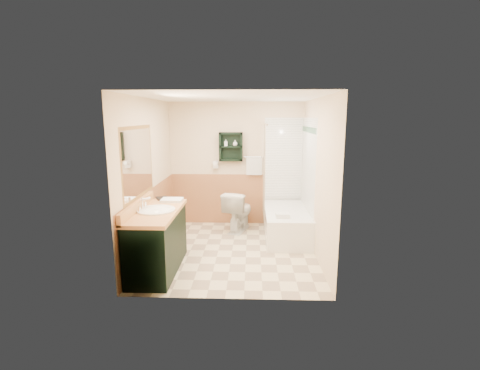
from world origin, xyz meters
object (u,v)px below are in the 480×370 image
at_px(wall_shelf, 231,147).
at_px(vanity_book, 156,192).
at_px(vanity, 157,241).
at_px(soap_bottle_a, 226,144).
at_px(hair_dryer, 216,165).
at_px(bathtub, 286,224).
at_px(toilet, 239,211).
at_px(soap_bottle_b, 235,144).

bearing_deg(wall_shelf, vanity_book, -125.04).
relative_size(vanity, soap_bottle_a, 10.60).
bearing_deg(soap_bottle_a, hair_dryer, 171.65).
bearing_deg(bathtub, wall_shelf, 144.32).
relative_size(bathtub, toilet, 1.97).
xyz_separation_m(bathtub, soap_bottle_b, (-0.94, 0.73, 1.36)).
relative_size(hair_dryer, toilet, 0.32).
xyz_separation_m(bathtub, toilet, (-0.86, 0.37, 0.12)).
xyz_separation_m(toilet, vanity_book, (-1.22, -1.15, 0.60)).
distance_m(vanity, soap_bottle_b, 2.63).
height_order(hair_dryer, vanity, hair_dryer).
distance_m(toilet, soap_bottle_b, 1.29).
relative_size(vanity_book, soap_bottle_b, 1.99).
bearing_deg(soap_bottle_b, hair_dryer, 175.52).
height_order(vanity, toilet, vanity).
xyz_separation_m(vanity, soap_bottle_b, (0.98, 2.14, 1.18)).
xyz_separation_m(bathtub, soap_bottle_a, (-1.12, 0.73, 1.34)).
distance_m(wall_shelf, vanity, 2.58).
height_order(wall_shelf, bathtub, wall_shelf).
distance_m(hair_dryer, soap_bottle_b, 0.56).
xyz_separation_m(hair_dryer, bathtub, (1.33, -0.76, -0.95)).
height_order(wall_shelf, hair_dryer, wall_shelf).
distance_m(wall_shelf, hair_dryer, 0.46).
xyz_separation_m(hair_dryer, soap_bottle_b, (0.38, -0.03, 0.41)).
height_order(hair_dryer, vanity_book, hair_dryer).
distance_m(wall_shelf, toilet, 1.24).
relative_size(toilet, soap_bottle_b, 6.70).
bearing_deg(soap_bottle_a, vanity, -110.45).
bearing_deg(bathtub, toilet, 156.76).
distance_m(wall_shelf, vanity_book, 1.93).
bearing_deg(bathtub, soap_bottle_a, 146.88).
bearing_deg(soap_bottle_b, vanity_book, -127.20).
height_order(hair_dryer, soap_bottle_b, soap_bottle_b).
relative_size(wall_shelf, vanity, 0.40).
distance_m(vanity_book, soap_bottle_b, 1.99).
xyz_separation_m(vanity, bathtub, (1.92, 1.41, -0.18)).
xyz_separation_m(vanity_book, soap_bottle_b, (1.14, 1.51, 0.63)).
relative_size(hair_dryer, soap_bottle_b, 2.11).
bearing_deg(soap_bottle_b, vanity, -114.53).
relative_size(wall_shelf, vanity_book, 2.44).
relative_size(vanity, toilet, 1.79).
bearing_deg(vanity_book, vanity, -100.67).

